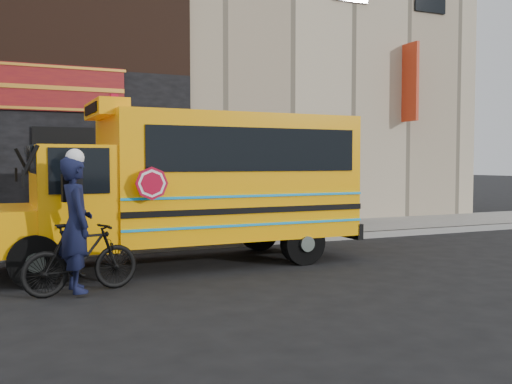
{
  "coord_description": "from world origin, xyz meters",
  "views": [
    {
      "loc": [
        -4.57,
        -9.12,
        1.88
      ],
      "look_at": [
        0.31,
        1.85,
        1.25
      ],
      "focal_mm": 40.0,
      "sensor_mm": 36.0,
      "label": 1
    }
  ],
  "objects": [
    {
      "name": "ground",
      "position": [
        0.0,
        0.0,
        0.0
      ],
      "size": [
        120.0,
        120.0,
        0.0
      ],
      "primitive_type": "plane",
      "color": "black",
      "rests_on": "ground"
    },
    {
      "name": "curb",
      "position": [
        0.0,
        2.6,
        0.07
      ],
      "size": [
        40.0,
        0.2,
        0.15
      ],
      "primitive_type": "cube",
      "color": "gray",
      "rests_on": "ground"
    },
    {
      "name": "sidewalk",
      "position": [
        0.0,
        4.1,
        0.07
      ],
      "size": [
        40.0,
        3.0,
        0.15
      ],
      "primitive_type": "cube",
      "color": "slate",
      "rests_on": "ground"
    },
    {
      "name": "building",
      "position": [
        -0.04,
        10.45,
        6.13
      ],
      "size": [
        20.0,
        10.7,
        12.0
      ],
      "color": "tan",
      "rests_on": "sidewalk"
    },
    {
      "name": "school_bus",
      "position": [
        -1.34,
        0.95,
        1.51
      ],
      "size": [
        6.93,
        2.49,
        2.92
      ],
      "color": "black",
      "rests_on": "ground"
    },
    {
      "name": "sign_pole",
      "position": [
        2.26,
        3.07,
        1.62
      ],
      "size": [
        0.12,
        0.24,
        2.92
      ],
      "color": "#454E48",
      "rests_on": "ground"
    },
    {
      "name": "bicycle",
      "position": [
        -3.56,
        -0.71,
        0.51
      ],
      "size": [
        1.76,
        0.85,
        1.02
      ],
      "primitive_type": "imported",
      "rotation": [
        0.0,
        0.0,
        1.8
      ],
      "color": "black",
      "rests_on": "ground"
    },
    {
      "name": "cyclist",
      "position": [
        -3.64,
        -0.78,
        0.96
      ],
      "size": [
        0.54,
        0.74,
        1.91
      ],
      "primitive_type": "imported",
      "rotation": [
        0.0,
        0.0,
        1.69
      ],
      "color": "black",
      "rests_on": "ground"
    }
  ]
}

